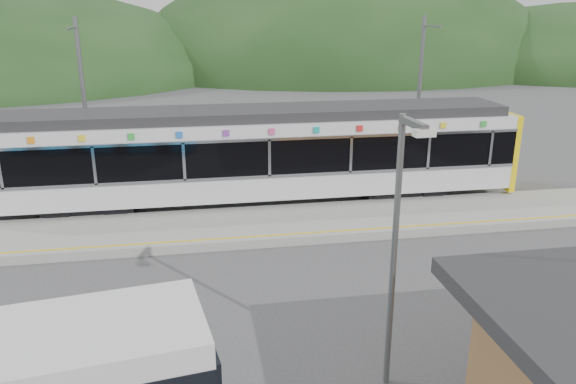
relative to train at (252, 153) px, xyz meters
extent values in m
plane|color=#4C4C4F|center=(0.65, -6.00, -2.06)|extent=(120.00, 120.00, 0.00)
ellipsoid|color=#1E3D19|center=(16.65, 48.00, -2.06)|extent=(52.00, 39.00, 26.00)
cube|color=#9E9E99|center=(0.65, -2.70, -1.91)|extent=(26.00, 3.20, 0.30)
cube|color=yellow|center=(0.65, -4.00, -1.76)|extent=(26.00, 0.10, 0.01)
cube|color=black|center=(-6.02, 0.00, -1.76)|extent=(3.20, 2.20, 0.56)
cube|color=black|center=(5.98, 0.00, -1.76)|extent=(3.20, 2.20, 0.56)
cube|color=silver|center=(-0.02, 0.00, -1.02)|extent=(20.00, 2.90, 0.92)
cube|color=black|center=(-0.02, 0.00, 0.16)|extent=(20.00, 2.96, 1.45)
cube|color=silver|center=(-0.02, -1.50, -0.51)|extent=(20.00, 0.05, 0.10)
cube|color=silver|center=(-0.02, -1.50, 0.84)|extent=(20.00, 0.05, 0.10)
cube|color=silver|center=(-0.02, 0.00, 1.11)|extent=(20.00, 2.90, 0.45)
cube|color=#2D2D30|center=(-0.02, 0.00, 1.52)|extent=(19.40, 2.50, 0.36)
cube|color=yellow|center=(10.10, 0.00, -0.16)|extent=(0.24, 2.92, 3.00)
cube|color=silver|center=(-8.52, -1.50, 0.16)|extent=(0.10, 0.05, 1.35)
cube|color=silver|center=(-5.52, -1.50, 0.16)|extent=(0.10, 0.05, 1.35)
cube|color=silver|center=(-2.52, -1.50, 0.16)|extent=(0.10, 0.05, 1.35)
cube|color=silver|center=(0.48, -1.50, 0.16)|extent=(0.10, 0.05, 1.35)
cube|color=silver|center=(3.48, -1.50, 0.16)|extent=(0.10, 0.05, 1.35)
cube|color=silver|center=(6.48, -1.50, 0.16)|extent=(0.10, 0.05, 1.35)
cube|color=silver|center=(8.98, -1.50, 0.16)|extent=(0.10, 0.05, 1.35)
cube|color=orange|center=(-7.42, -1.49, 1.12)|extent=(0.22, 0.04, 0.22)
cube|color=yellow|center=(-5.82, -1.49, 1.12)|extent=(0.22, 0.04, 0.22)
cube|color=green|center=(-4.22, -1.49, 1.12)|extent=(0.22, 0.04, 0.22)
cube|color=blue|center=(-2.62, -1.49, 1.12)|extent=(0.22, 0.04, 0.22)
cube|color=purple|center=(-1.02, -1.49, 1.12)|extent=(0.22, 0.04, 0.22)
cube|color=#E54C8C|center=(0.58, -1.49, 1.12)|extent=(0.22, 0.04, 0.22)
cube|color=#19A5A5|center=(2.18, -1.49, 1.12)|extent=(0.22, 0.04, 0.22)
cube|color=red|center=(3.78, -1.49, 1.12)|extent=(0.22, 0.04, 0.22)
cube|color=orange|center=(5.38, -1.49, 1.12)|extent=(0.22, 0.04, 0.22)
cube|color=yellow|center=(6.98, -1.49, 1.12)|extent=(0.22, 0.04, 0.22)
cube|color=green|center=(8.58, -1.49, 1.12)|extent=(0.22, 0.04, 0.22)
cylinder|color=slate|center=(-6.35, 2.60, 1.44)|extent=(0.18, 0.18, 7.00)
cube|color=slate|center=(-6.35, 1.80, 4.54)|extent=(0.08, 1.80, 0.08)
cylinder|color=slate|center=(7.65, 2.60, 1.44)|extent=(0.18, 0.18, 7.00)
cube|color=slate|center=(7.65, 1.80, 4.54)|extent=(0.08, 1.80, 0.08)
cylinder|color=slate|center=(1.51, -11.40, 0.72)|extent=(0.12, 0.12, 5.56)
cube|color=slate|center=(1.51, -11.81, 3.41)|extent=(0.18, 0.93, 0.12)
cube|color=silver|center=(1.51, -12.23, 3.33)|extent=(0.36, 0.20, 0.12)
camera|label=1|loc=(-2.11, -20.66, 5.27)|focal=35.00mm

